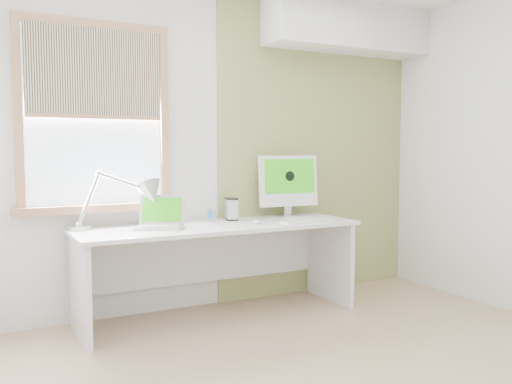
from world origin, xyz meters
TOP-DOWN VIEW (x-y plane):
  - room at (0.00, 0.00)m, footprint 4.04×3.54m
  - accent_wall at (1.00, 1.74)m, footprint 2.00×0.02m
  - soffit at (1.20, 1.57)m, footprint 1.60×0.40m
  - window at (-1.00, 1.71)m, footprint 1.20×0.14m
  - desk at (-0.15, 1.44)m, footprint 2.20×0.70m
  - desk_lamp at (-0.74, 1.53)m, footprint 0.75×0.33m
  - laptop at (-0.60, 1.43)m, footprint 0.43×0.40m
  - phone_dock at (-0.16, 1.54)m, footprint 0.06×0.06m
  - external_drive at (0.05, 1.58)m, footprint 0.12×0.16m
  - imac at (0.60, 1.58)m, footprint 0.54×0.19m
  - keyboard at (0.52, 1.15)m, footprint 0.43×0.12m
  - mouse at (0.13, 1.28)m, footprint 0.10×0.12m

SIDE VIEW (x-z plane):
  - desk at x=-0.15m, z-range 0.17..0.90m
  - keyboard at x=0.52m, z-range 0.73..0.75m
  - mouse at x=0.13m, z-range 0.73..0.76m
  - phone_dock at x=-0.16m, z-range 0.70..0.82m
  - laptop at x=-0.60m, z-range 0.67..0.91m
  - external_drive at x=0.05m, z-range 0.73..0.91m
  - desk_lamp at x=-0.74m, z-range 0.74..1.17m
  - imac at x=0.60m, z-range 0.76..1.29m
  - room at x=0.00m, z-range -0.02..2.62m
  - accent_wall at x=1.00m, z-range 0.00..2.60m
  - window at x=-1.00m, z-range 0.83..2.25m
  - soffit at x=1.20m, z-range 2.19..2.61m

